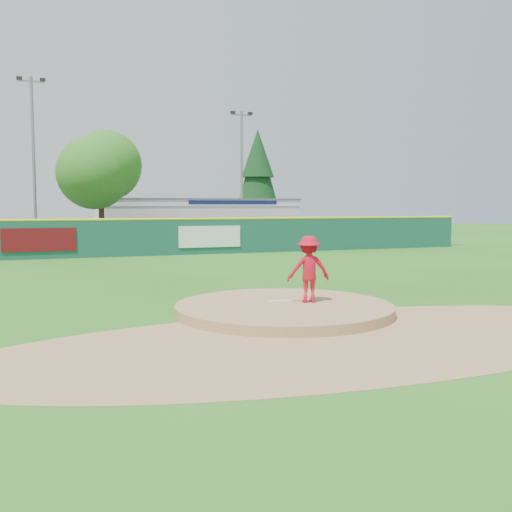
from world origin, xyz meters
name	(u,v)px	position (x,y,z in m)	size (l,w,h in m)	color
ground	(284,314)	(0.00, 0.00, 0.00)	(120.00, 120.00, 0.00)	#286B19
pitchers_mound	(284,314)	(0.00, 0.00, 0.00)	(5.50, 5.50, 0.50)	#9E774C
pitching_rubber	(279,301)	(0.00, 0.30, 0.27)	(0.60, 0.15, 0.04)	white
infield_dirt_arc	(343,339)	(0.00, -3.00, 0.01)	(15.40, 15.40, 0.01)	#9E774C
parking_lot	(129,245)	(0.00, 27.00, 0.01)	(44.00, 16.00, 0.02)	#38383A
pitcher	(309,269)	(0.69, 0.02, 1.10)	(1.10, 0.63, 1.71)	red
van	(138,235)	(0.42, 25.52, 0.78)	(2.51, 5.45, 1.51)	white
pool_building_grp	(195,219)	(6.00, 31.99, 1.66)	(15.20, 8.20, 3.31)	silver
fence_banners	(129,238)	(-1.28, 17.92, 1.00)	(12.62, 0.04, 1.20)	#620E12
outfield_fence	(153,236)	(0.00, 18.00, 1.09)	(40.00, 0.14, 2.07)	#16493D
deciduous_tree	(101,177)	(-2.00, 25.00, 4.55)	(5.60, 5.60, 7.36)	#382314
conifer_tree	(258,175)	(13.00, 36.00, 5.54)	(4.40, 4.40, 9.50)	#382314
light_pole_left	(34,155)	(-6.00, 27.00, 6.05)	(1.75, 0.25, 11.00)	gray
light_pole_right	(242,170)	(9.00, 29.00, 5.54)	(1.75, 0.25, 10.00)	gray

